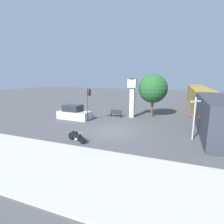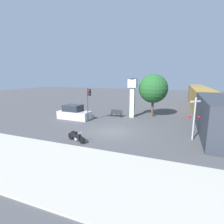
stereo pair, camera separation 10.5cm
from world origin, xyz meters
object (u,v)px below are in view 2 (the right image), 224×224
Objects in this scene: motorcycle at (76,136)px; freight_train at (202,100)px; bench at (116,113)px; railroad_crossing_signal at (194,117)px; clock_tower at (133,91)px; traffic_light at (88,99)px; parked_car at (74,113)px; street_tree at (153,89)px.

freight_train reaches higher than motorcycle.
bench is (-11.07, -9.00, -1.21)m from freight_train.
bench is (-9.03, 5.87, -1.51)m from railroad_crossing_signal.
clock_tower reaches higher than traffic_light.
bench reaches higher than motorcycle.
clock_tower is (2.03, 10.37, 2.98)m from motorcycle.
railroad_crossing_signal is 13.94m from parked_car.
street_tree is at bearing 28.14° from clock_tower.
clock_tower is at bearing 14.77° from bench.
traffic_light reaches higher than motorcycle.
freight_train is 8.37× the size of parked_car.
bench is 5.54m from parked_car.
freight_train is at bearing 47.34° from street_tree.
traffic_light is at bearing -137.68° from clock_tower.
traffic_light is 11.61m from railroad_crossing_signal.
clock_tower is 0.92× the size of street_tree.
clock_tower is 1.42× the size of railroad_crossing_signal.
railroad_crossing_signal is 9.13m from street_tree.
street_tree is 10.73m from parked_car.
motorcycle is 12.92m from street_tree.
motorcycle is at bearing -101.06° from clock_tower.
railroad_crossing_signal is at bearing -97.82° from freight_train.
bench is at bearing 146.96° from railroad_crossing_signal.
parked_car is (-15.65, -12.10, -0.95)m from freight_train.
motorcycle is 0.46× the size of parked_car.
motorcycle is at bearing -70.36° from traffic_light.
freight_train is (9.04, 8.47, -1.72)m from clock_tower.
bench is (-0.01, 9.83, 0.05)m from motorcycle.
railroad_crossing_signal is at bearing 43.63° from motorcycle.
street_tree is at bearing 120.59° from railroad_crossing_signal.
railroad_crossing_signal is at bearing -42.48° from clock_tower.
freight_train is 14.32m from bench.
railroad_crossing_signal is 2.28× the size of bench.
railroad_crossing_signal reaches higher than motorcycle.
railroad_crossing_signal is (11.32, -2.47, -0.74)m from traffic_light.
clock_tower is 3.60m from bench.
motorcycle is at bearing -156.31° from railroad_crossing_signal.
clock_tower reaches higher than railroad_crossing_signal.
bench is 0.38× the size of parked_car.
street_tree is (2.44, 1.30, 0.32)m from clock_tower.
motorcycle is 1.23× the size of bench.
traffic_light is (-2.30, 6.43, 2.30)m from motorcycle.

